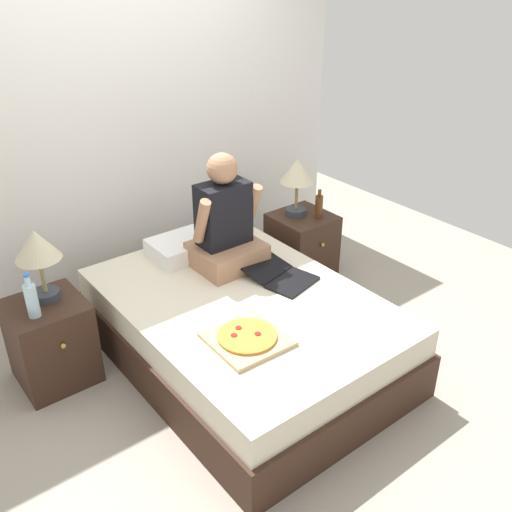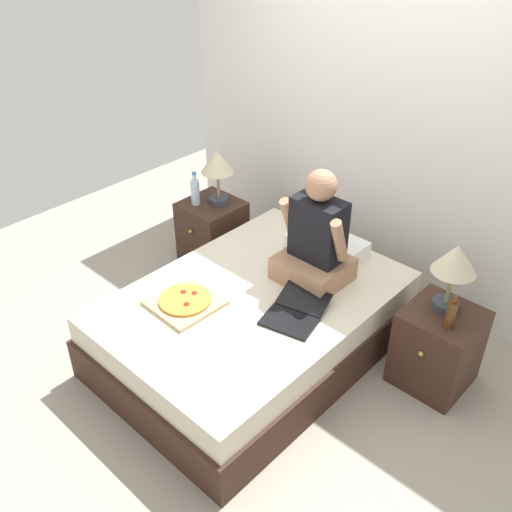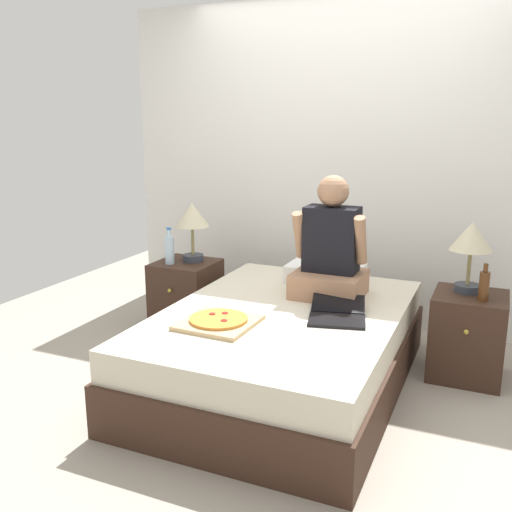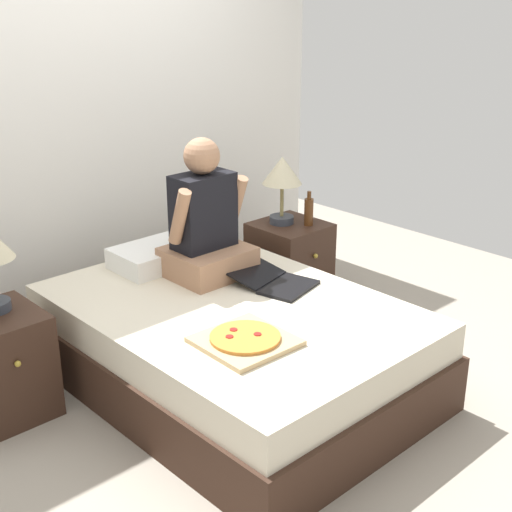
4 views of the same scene
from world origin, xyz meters
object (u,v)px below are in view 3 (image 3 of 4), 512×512
(lamp_on_left_nightstand, at_px, (192,219))
(person_seated, at_px, (331,252))
(pizza_box, at_px, (219,321))
(nightstand_right, at_px, (467,336))
(lamp_on_right_nightstand, at_px, (471,241))
(nightstand_left, at_px, (186,296))
(water_bottle, at_px, (169,249))
(beer_bottle, at_px, (484,285))
(laptop, at_px, (337,315))
(bed, at_px, (283,348))

(lamp_on_left_nightstand, bearing_deg, person_seated, -11.04)
(pizza_box, bearing_deg, nightstand_right, 36.85)
(lamp_on_right_nightstand, bearing_deg, nightstand_left, -178.58)
(nightstand_left, relative_size, water_bottle, 1.96)
(beer_bottle, height_order, laptop, beer_bottle)
(bed, relative_size, person_seated, 2.53)
(bed, bearing_deg, water_bottle, 155.91)
(lamp_on_right_nightstand, distance_m, laptop, 0.99)
(water_bottle, distance_m, lamp_on_right_nightstand, 2.11)
(bed, bearing_deg, pizza_box, -123.86)
(nightstand_right, relative_size, beer_bottle, 2.36)
(laptop, bearing_deg, beer_bottle, 32.34)
(nightstand_right, height_order, person_seated, person_seated)
(person_seated, distance_m, laptop, 0.52)
(pizza_box, bearing_deg, bed, 56.14)
(water_bottle, xyz_separation_m, beer_bottle, (2.20, -0.01, -0.02))
(water_bottle, xyz_separation_m, nightstand_right, (2.13, 0.09, -0.38))
(lamp_on_right_nightstand, bearing_deg, person_seated, -164.91)
(lamp_on_right_nightstand, height_order, beer_bottle, lamp_on_right_nightstand)
(nightstand_right, bearing_deg, person_seated, -168.58)
(nightstand_left, bearing_deg, person_seated, -8.33)
(bed, height_order, lamp_on_left_nightstand, lamp_on_left_nightstand)
(pizza_box, bearing_deg, nightstand_left, 129.12)
(nightstand_right, height_order, beer_bottle, beer_bottle)
(lamp_on_left_nightstand, distance_m, pizza_box, 1.30)
(lamp_on_right_nightstand, xyz_separation_m, beer_bottle, (0.10, -0.15, -0.23))
(water_bottle, distance_m, nightstand_right, 2.16)
(bed, distance_m, laptop, 0.43)
(nightstand_right, distance_m, lamp_on_right_nightstand, 0.60)
(nightstand_left, relative_size, pizza_box, 1.32)
(bed, relative_size, laptop, 4.13)
(beer_bottle, relative_size, pizza_box, 0.56)
(lamp_on_left_nightstand, bearing_deg, water_bottle, -130.60)
(lamp_on_left_nightstand, bearing_deg, nightstand_left, -128.63)
(lamp_on_left_nightstand, distance_m, laptop, 1.51)
(lamp_on_left_nightstand, distance_m, water_bottle, 0.28)
(bed, bearing_deg, lamp_on_right_nightstand, 32.52)
(nightstand_left, height_order, person_seated, person_seated)
(bed, height_order, pizza_box, pizza_box)
(beer_bottle, xyz_separation_m, pizza_box, (-1.34, -0.85, -0.14))
(water_bottle, bearing_deg, laptop, -18.90)
(lamp_on_right_nightstand, height_order, person_seated, person_seated)
(water_bottle, bearing_deg, beer_bottle, -0.26)
(bed, bearing_deg, person_seated, 68.22)
(laptop, height_order, pizza_box, laptop)
(lamp_on_left_nightstand, bearing_deg, nightstand_right, -1.43)
(nightstand_left, xyz_separation_m, person_seated, (1.19, -0.17, 0.50))
(nightstand_left, height_order, laptop, laptop)
(lamp_on_left_nightstand, xyz_separation_m, nightstand_right, (2.01, -0.05, -0.60))
(bed, relative_size, water_bottle, 7.15)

